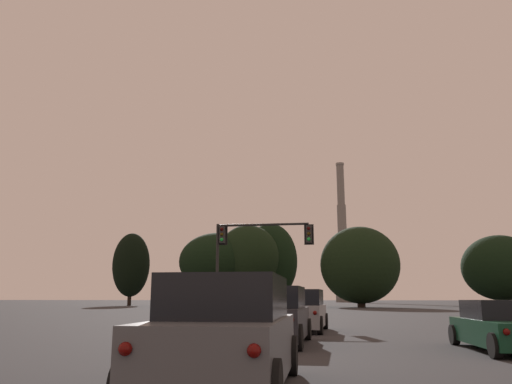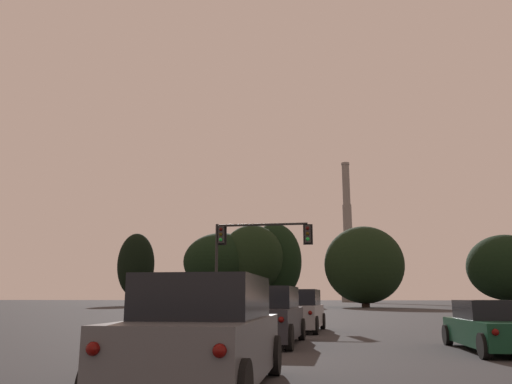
{
  "view_description": "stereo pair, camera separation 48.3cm",
  "coord_description": "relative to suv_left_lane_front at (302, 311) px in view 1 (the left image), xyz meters",
  "views": [
    {
      "loc": [
        -1.26,
        -1.69,
        1.5
      ],
      "look_at": [
        -6.78,
        32.86,
        8.92
      ],
      "focal_mm": 35.0,
      "sensor_mm": 36.0,
      "label": 1
    },
    {
      "loc": [
        -0.78,
        -1.61,
        1.5
      ],
      "look_at": [
        -6.78,
        32.86,
        8.92
      ],
      "focal_mm": 35.0,
      "sensor_mm": 36.0,
      "label": 2
    }
  ],
  "objects": [
    {
      "name": "treeline_right_mid",
      "position": [
        -10.23,
        67.19,
        7.09
      ],
      "size": [
        9.82,
        8.84,
        14.91
      ],
      "color": "black",
      "rests_on": "ground_plane"
    },
    {
      "name": "smokestack",
      "position": [
        3.95,
        145.96,
        17.6
      ],
      "size": [
        5.6,
        5.6,
        47.11
      ],
      "color": "slate",
      "rests_on": "ground_plane"
    },
    {
      "name": "suv_left_lane_front",
      "position": [
        0.0,
        0.0,
        0.0
      ],
      "size": [
        2.26,
        4.96,
        1.86
      ],
      "rotation": [
        0.0,
        0.0,
        -0.03
      ],
      "color": "gray",
      "rests_on": "ground_plane"
    },
    {
      "name": "sedan_right_lane_second",
      "position": [
        6.27,
        -7.65,
        -0.23
      ],
      "size": [
        2.16,
        4.77,
        1.43
      ],
      "rotation": [
        0.0,
        0.0,
        0.04
      ],
      "color": "#0F3823",
      "rests_on": "ground_plane"
    },
    {
      "name": "traffic_light_overhead_left",
      "position": [
        -3.62,
        6.75,
        3.72
      ],
      "size": [
        6.14,
        0.5,
        6.0
      ],
      "color": "black",
      "rests_on": "ground_plane"
    },
    {
      "name": "treeline_far_right",
      "position": [
        27.91,
        63.61,
        5.38
      ],
      "size": [
        12.02,
        10.82,
        11.55
      ],
      "color": "black",
      "rests_on": "ground_plane"
    },
    {
      "name": "treeline_far_left",
      "position": [
        -36.87,
        67.03,
        6.7
      ],
      "size": [
        7.03,
        6.33,
        13.59
      ],
      "color": "black",
      "rests_on": "ground_plane"
    },
    {
      "name": "treeline_center_left",
      "position": [
        -13.74,
        63.47,
        7.41
      ],
      "size": [
        11.15,
        10.03,
        14.16
      ],
      "color": "black",
      "rests_on": "ground_plane"
    },
    {
      "name": "suv_left_lane_third",
      "position": [
        -0.21,
        -15.01,
        0.0
      ],
      "size": [
        2.23,
        4.95,
        1.86
      ],
      "rotation": [
        0.0,
        0.0,
        0.03
      ],
      "color": "#4C4F54",
      "rests_on": "ground_plane"
    },
    {
      "name": "treeline_center_right",
      "position": [
        -19.27,
        63.4,
        6.82
      ],
      "size": [
        13.49,
        12.14,
        12.83
      ],
      "color": "black",
      "rests_on": "ground_plane"
    },
    {
      "name": "suv_left_lane_second",
      "position": [
        -0.44,
        -6.56,
        0.0
      ],
      "size": [
        2.15,
        4.92,
        1.86
      ],
      "rotation": [
        0.0,
        0.0,
        -0.01
      ],
      "color": "#232328",
      "rests_on": "ground_plane"
    },
    {
      "name": "treeline_left_mid",
      "position": [
        5.34,
        58.68,
        5.76
      ],
      "size": [
        12.59,
        11.33,
        12.77
      ],
      "color": "black",
      "rests_on": "ground_plane"
    }
  ]
}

